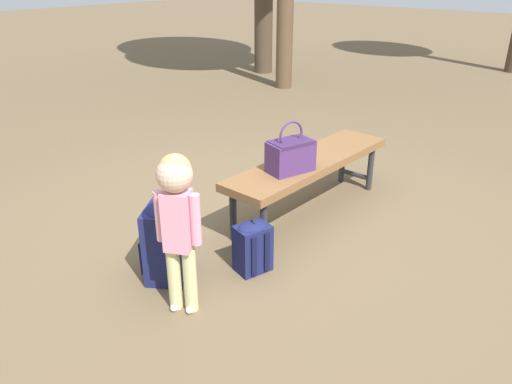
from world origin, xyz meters
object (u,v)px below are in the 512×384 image
object	(u,v)px
child_standing	(177,211)
backpack_large	(167,237)
handbag	(291,154)
park_bench	(310,166)
backpack_small	(253,245)

from	to	relation	value
child_standing	backpack_large	size ratio (longest dim) A/B	1.72
handbag	child_standing	distance (m)	1.16
handbag	child_standing	size ratio (longest dim) A/B	0.40
park_bench	backpack_small	xyz separation A→B (m)	(0.90, 0.18, -0.21)
park_bench	backpack_large	bearing A→B (deg)	-8.28
handbag	child_standing	world-z (taller)	child_standing
backpack_large	backpack_small	distance (m)	0.53
handbag	park_bench	bearing A→B (deg)	-174.66
park_bench	backpack_small	distance (m)	0.95
park_bench	backpack_large	world-z (taller)	backpack_large
park_bench	backpack_large	xyz separation A→B (m)	(1.27, -0.19, -0.12)
park_bench	backpack_large	size ratio (longest dim) A/B	2.98
backpack_large	backpack_small	bearing A→B (deg)	135.17
park_bench	handbag	xyz separation A→B (m)	(0.30, 0.03, 0.18)
child_standing	backpack_small	bearing A→B (deg)	174.59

